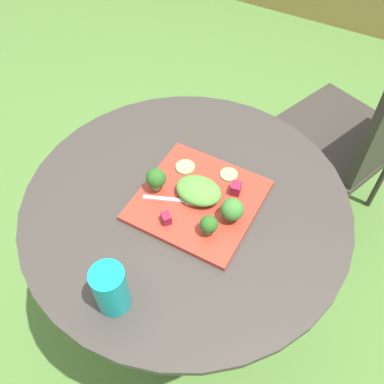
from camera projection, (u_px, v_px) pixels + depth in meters
name	position (u px, v px, depth m)	size (l,w,h in m)	color
ground_plane	(188.00, 315.00, 1.69)	(12.00, 12.00, 0.00)	#4C7533
patio_table	(187.00, 257.00, 1.33)	(0.86, 0.86, 0.74)	#38332D
patio_chair	(363.00, 129.00, 1.59)	(0.57, 0.57, 0.90)	#332D28
salad_plate	(198.00, 200.00, 1.10)	(0.30, 0.30, 0.01)	#AD3323
drinking_glass	(112.00, 291.00, 0.89)	(0.07, 0.07, 0.13)	#0F8C93
fork	(179.00, 200.00, 1.09)	(0.15, 0.07, 0.00)	silver
lettuce_mound	(199.00, 191.00, 1.09)	(0.12, 0.09, 0.04)	#519338
broccoli_floret_0	(209.00, 225.00, 1.01)	(0.04, 0.04, 0.05)	#99B770
broccoli_floret_1	(156.00, 179.00, 1.09)	(0.05, 0.05, 0.07)	#99B770
broccoli_floret_2	(232.00, 210.00, 1.03)	(0.06, 0.06, 0.06)	#99B770
cucumber_slice_0	(185.00, 167.00, 1.16)	(0.05, 0.05, 0.01)	#8EB766
cucumber_slice_1	(229.00, 175.00, 1.15)	(0.05, 0.05, 0.01)	#8EB766
beet_chunk_0	(166.00, 218.00, 1.04)	(0.03, 0.02, 0.03)	maroon
beet_chunk_1	(236.00, 188.00, 1.10)	(0.03, 0.02, 0.03)	maroon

